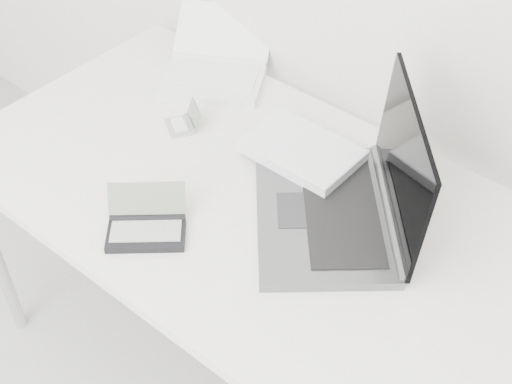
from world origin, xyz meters
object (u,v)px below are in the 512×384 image
Objects in this scene: desk at (277,222)px; laptop_large at (335,187)px; netbook_open_white at (215,67)px; palmtop_charcoal at (146,226)px.

desk is 0.16m from laptop_large.
palmtop_charcoal is at bearing -90.90° from netbook_open_white.
desk is 3.75× the size of netbook_open_white.
laptop_large is (0.09, 0.10, 0.09)m from desk.
laptop_large reaches higher than palmtop_charcoal.
netbook_open_white is at bearing 146.63° from desk.
desk is 2.86× the size of laptop_large.
laptop_large is at bearing 47.33° from desk.
laptop_large is 0.43m from palmtop_charcoal.
netbook_open_white is at bearing 76.96° from palmtop_charcoal.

